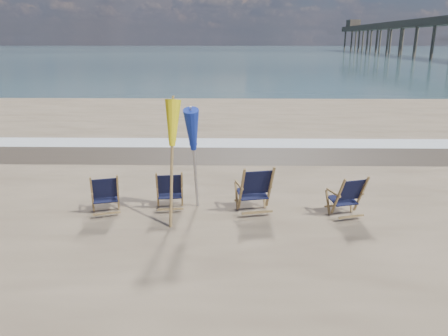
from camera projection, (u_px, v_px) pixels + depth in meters
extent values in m
plane|color=#3D5C66|center=(232.00, 51.00, 129.74)|extent=(400.00, 400.00, 0.00)
cube|color=silver|center=(227.00, 143.00, 14.95)|extent=(200.00, 1.40, 0.01)
cube|color=#42362A|center=(227.00, 154.00, 13.51)|extent=(200.00, 2.60, 0.00)
cylinder|color=olive|center=(172.00, 164.00, 8.11)|extent=(0.06, 0.06, 2.36)
cone|color=yellow|center=(170.00, 127.00, 7.91)|extent=(0.30, 0.30, 0.85)
cylinder|color=#A5A5AD|center=(195.00, 159.00, 8.65)|extent=(0.06, 0.06, 2.26)
cone|color=#162B9A|center=(194.00, 126.00, 8.46)|extent=(0.30, 0.30, 0.85)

